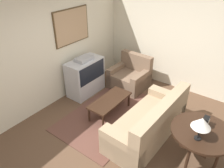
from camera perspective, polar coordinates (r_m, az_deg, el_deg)
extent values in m
plane|color=brown|center=(4.65, 2.33, -13.87)|extent=(12.00, 12.00, 0.00)
cube|color=beige|center=(5.19, -17.23, 7.72)|extent=(12.00, 0.06, 2.70)
cube|color=#4C381E|center=(5.53, -10.46, 14.63)|extent=(1.09, 0.03, 0.84)
cube|color=tan|center=(5.52, -10.32, 14.61)|extent=(1.04, 0.01, 0.79)
cube|color=beige|center=(6.00, 17.33, 10.82)|extent=(0.06, 12.00, 2.70)
cube|color=brown|center=(5.20, -0.55, -7.99)|extent=(2.50, 1.59, 0.01)
cube|color=#B7B7BC|center=(5.94, -6.82, -0.36)|extent=(1.00, 0.52, 0.43)
cube|color=#B7B7BC|center=(5.71, -7.11, 3.74)|extent=(1.00, 0.52, 0.52)
cube|color=black|center=(5.55, -5.13, 3.01)|extent=(0.90, 0.01, 0.46)
cube|color=#9E9EA3|center=(5.57, -7.32, 6.54)|extent=(0.45, 0.28, 0.09)
cube|color=#9E8466|center=(4.62, 8.94, -10.85)|extent=(2.00, 0.91, 0.46)
cube|color=#9E8466|center=(4.22, 13.15, -7.74)|extent=(1.98, 0.28, 0.48)
cube|color=#9E8466|center=(5.19, 13.92, -5.00)|extent=(0.27, 0.86, 0.62)
cube|color=#9E8466|center=(4.03, 2.46, -16.57)|extent=(0.27, 0.86, 0.62)
cube|color=#715F49|center=(4.63, 14.10, -5.06)|extent=(0.36, 0.13, 0.34)
cube|color=#715F49|center=(4.00, 8.38, -11.04)|extent=(0.36, 0.13, 0.34)
cube|color=brown|center=(6.14, 4.44, 0.96)|extent=(0.89, 0.98, 0.44)
cube|color=brown|center=(6.19, 6.42, 5.83)|extent=(0.21, 0.96, 0.47)
cube|color=brown|center=(6.31, 1.50, 2.64)|extent=(0.87, 0.19, 0.58)
cube|color=brown|center=(5.92, 7.62, 0.34)|extent=(0.87, 0.19, 0.58)
cube|color=black|center=(5.03, -0.53, -4.25)|extent=(1.11, 0.49, 0.04)
cylinder|color=black|center=(4.74, -2.34, -9.89)|extent=(0.04, 0.04, 0.36)
cylinder|color=black|center=(5.39, 4.42, -4.22)|extent=(0.04, 0.04, 0.36)
cylinder|color=black|center=(4.94, -5.95, -8.05)|extent=(0.04, 0.04, 0.36)
cylinder|color=black|center=(5.57, 1.00, -2.83)|extent=(0.04, 0.04, 0.36)
cylinder|color=black|center=(4.04, 22.52, -11.46)|extent=(1.04, 1.04, 0.04)
cube|color=black|center=(4.08, 22.34, -12.11)|extent=(0.89, 0.42, 0.08)
cylinder|color=black|center=(4.04, 19.14, -18.05)|extent=(0.05, 0.05, 0.69)
cylinder|color=black|center=(4.56, 22.32, -12.01)|extent=(0.05, 0.05, 0.69)
cylinder|color=black|center=(4.27, 25.96, -16.62)|extent=(0.05, 0.05, 0.69)
cylinder|color=black|center=(3.85, 21.43, -13.02)|extent=(0.11, 0.11, 0.02)
cylinder|color=black|center=(3.72, 22.00, -10.85)|extent=(0.02, 0.02, 0.36)
cone|color=silver|center=(3.64, 22.40, -9.31)|extent=(0.30, 0.30, 0.17)
cube|color=black|center=(4.06, 23.20, -9.16)|extent=(0.14, 0.09, 0.20)
cylinder|color=white|center=(4.03, 23.95, -8.98)|extent=(0.10, 0.01, 0.10)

